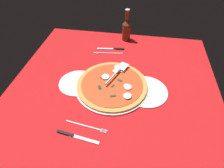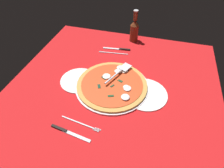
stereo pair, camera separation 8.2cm
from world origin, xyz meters
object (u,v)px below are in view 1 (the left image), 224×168
dinner_plate_right (146,91)px  place_setting_near (80,132)px  dinner_plate_left (78,83)px  pizza_server (117,72)px  beer_bottle (126,29)px  pizza (113,84)px  place_setting_far (111,51)px

dinner_plate_right → place_setting_near: (-28.14, -29.70, -0.15)cm
dinner_plate_left → place_setting_near: (10.27, -30.05, -0.15)cm
pizza_server → place_setting_near: 40.45cm
place_setting_near → beer_bottle: beer_bottle is taller
place_setting_near → pizza: bearing=80.2°
pizza_server → dinner_plate_left: bearing=135.3°
place_setting_far → place_setting_near: bearing=80.6°
place_setting_far → beer_bottle: 21.12cm
pizza_server → beer_bottle: bearing=22.7°
pizza → pizza_server: bearing=79.6°
place_setting_far → dinner_plate_right: bearing=119.0°
pizza_server → beer_bottle: (0.54, 43.08, 4.63)cm
pizza → place_setting_near: size_ratio=1.73×
dinner_plate_right → beer_bottle: bearing=107.5°
dinner_plate_left → beer_bottle: (21.99, 51.69, 8.62)cm
pizza → beer_bottle: (2.00, 50.97, 7.03)cm
dinner_plate_left → pizza: 20.07cm
dinner_plate_left → pizza_server: size_ratio=0.99×
place_setting_near → place_setting_far: bearing=95.1°
dinner_plate_left → beer_bottle: bearing=66.9°
dinner_plate_left → place_setting_near: 31.75cm
dinner_plate_right → pizza: 18.51cm
pizza → place_setting_near: (-9.72, -30.77, -1.73)cm
dinner_plate_right → pizza: (-18.41, 1.06, 1.59)cm
dinner_plate_left → beer_bottle: size_ratio=0.91×
dinner_plate_right → beer_bottle: 55.23cm
pizza → place_setting_near: pizza is taller
dinner_plate_right → pizza: bearing=176.7°
dinner_plate_left → pizza: bearing=2.1°
pizza → place_setting_far: 34.53cm
dinner_plate_right → place_setting_far: place_setting_far is taller
dinner_plate_left → dinner_plate_right: same height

